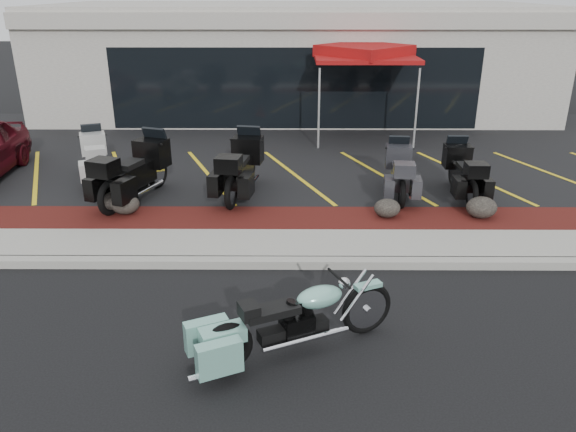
{
  "coord_description": "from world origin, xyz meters",
  "views": [
    {
      "loc": [
        -0.11,
        -7.93,
        4.58
      ],
      "look_at": [
        -0.17,
        1.2,
        0.84
      ],
      "focal_mm": 35.0,
      "sensor_mm": 36.0,
      "label": 1
    }
  ],
  "objects_px": {
    "hero_cruiser": "(367,302)",
    "traffic_cone": "(252,140)",
    "touring_white": "(94,148)",
    "popup_canopy": "(364,54)"
  },
  "relations": [
    {
      "from": "touring_white",
      "to": "popup_canopy",
      "type": "bearing_deg",
      "value": -83.68
    },
    {
      "from": "touring_white",
      "to": "traffic_cone",
      "type": "relative_size",
      "value": 4.85
    },
    {
      "from": "traffic_cone",
      "to": "popup_canopy",
      "type": "bearing_deg",
      "value": 21.91
    },
    {
      "from": "hero_cruiser",
      "to": "traffic_cone",
      "type": "bearing_deg",
      "value": 78.71
    },
    {
      "from": "traffic_cone",
      "to": "popup_canopy",
      "type": "xyz_separation_m",
      "value": [
        3.36,
        1.35,
        2.33
      ]
    },
    {
      "from": "hero_cruiser",
      "to": "touring_white",
      "type": "distance_m",
      "value": 9.34
    },
    {
      "from": "hero_cruiser",
      "to": "popup_canopy",
      "type": "relative_size",
      "value": 0.83
    },
    {
      "from": "traffic_cone",
      "to": "touring_white",
      "type": "bearing_deg",
      "value": -148.75
    },
    {
      "from": "hero_cruiser",
      "to": "popup_canopy",
      "type": "distance_m",
      "value": 11.05
    },
    {
      "from": "touring_white",
      "to": "popup_canopy",
      "type": "xyz_separation_m",
      "value": [
        7.24,
        3.71,
        1.93
      ]
    }
  ]
}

